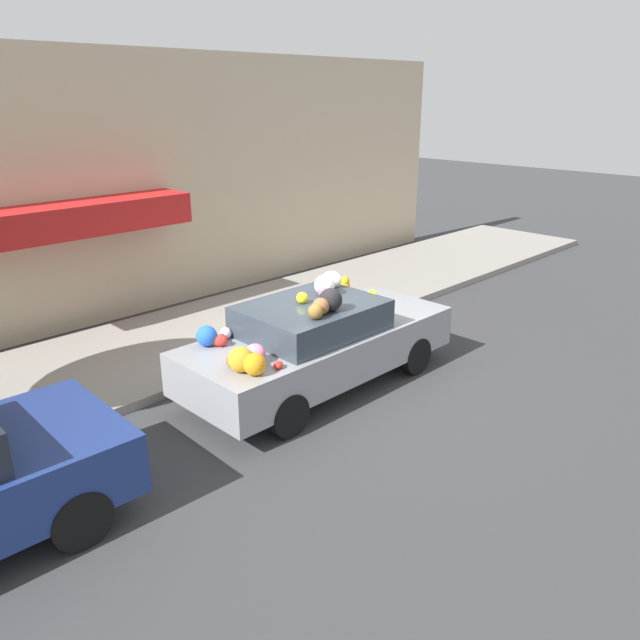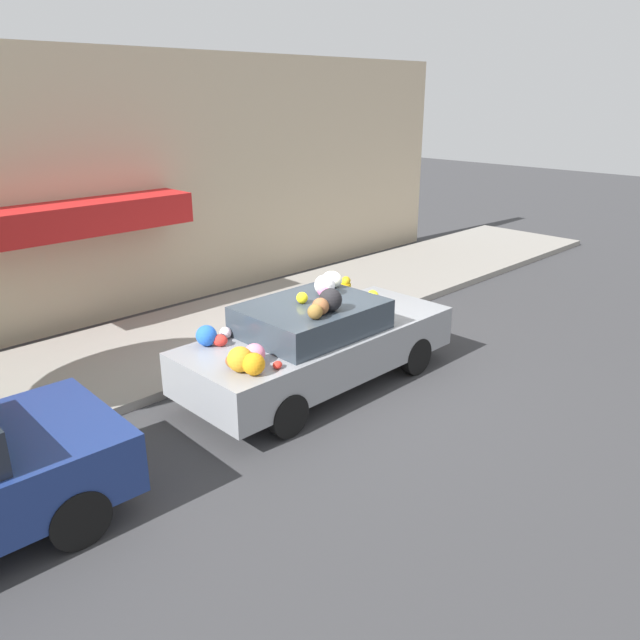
# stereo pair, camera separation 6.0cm
# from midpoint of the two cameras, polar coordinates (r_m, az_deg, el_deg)

# --- Properties ---
(ground_plane) EXTENTS (60.00, 60.00, 0.00)m
(ground_plane) POSITION_cam_midpoint_polar(r_m,az_deg,el_deg) (9.79, -0.44, -5.63)
(ground_plane) COLOR #38383A
(sidewalk_curb) EXTENTS (24.00, 3.20, 0.14)m
(sidewalk_curb) POSITION_cam_midpoint_polar(r_m,az_deg,el_deg) (11.69, -9.70, -1.14)
(sidewalk_curb) COLOR gray
(sidewalk_curb) RESTS_ON ground
(building_facade) EXTENTS (18.00, 1.20, 5.04)m
(building_facade) POSITION_cam_midpoint_polar(r_m,az_deg,el_deg) (12.89, -16.48, 11.50)
(building_facade) COLOR #C6B293
(building_facade) RESTS_ON ground
(fire_hydrant) EXTENTS (0.20, 0.20, 0.70)m
(fire_hydrant) POSITION_cam_midpoint_polar(r_m,az_deg,el_deg) (12.41, 2.52, 2.43)
(fire_hydrant) COLOR gold
(fire_hydrant) RESTS_ON sidewalk_curb
(art_car) EXTENTS (4.44, 1.76, 1.69)m
(art_car) POSITION_cam_midpoint_polar(r_m,az_deg,el_deg) (9.35, -0.08, -1.96)
(art_car) COLOR gray
(art_car) RESTS_ON ground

